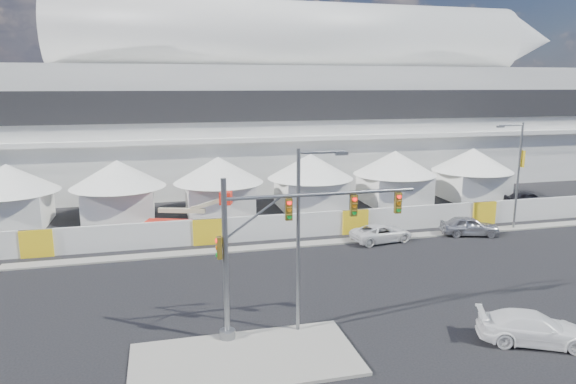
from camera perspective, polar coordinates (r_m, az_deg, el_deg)
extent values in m
plane|color=black|center=(28.03, 6.72, -13.62)|extent=(160.00, 160.00, 0.00)
cube|color=gray|center=(24.01, -4.78, -18.01)|extent=(10.00, 5.00, 0.15)
cube|color=gray|center=(47.94, 24.11, -3.64)|extent=(80.00, 1.20, 0.12)
cube|color=silver|center=(67.99, 0.61, 7.64)|extent=(80.00, 24.00, 14.00)
cube|color=black|center=(56.18, 3.81, 9.58)|extent=(68.00, 0.30, 3.20)
cube|color=silver|center=(56.19, 3.84, 6.00)|extent=(72.00, 0.80, 0.50)
cylinder|color=silver|center=(66.12, 1.09, 16.87)|extent=(57.60, 8.40, 8.40)
cylinder|color=silver|center=(66.63, 2.82, 16.45)|extent=(51.60, 6.80, 6.80)
cylinder|color=silver|center=(67.20, 4.52, 16.03)|extent=(45.60, 5.20, 5.20)
cone|color=silver|center=(81.11, 24.93, 15.04)|extent=(8.00, 7.60, 7.60)
cube|color=white|center=(50.38, -28.45, -1.64)|extent=(6.00, 6.00, 3.00)
cone|color=white|center=(49.89, -28.76, 1.38)|extent=(8.40, 8.40, 2.40)
cube|color=white|center=(48.88, -18.20, -1.16)|extent=(6.00, 6.00, 3.00)
cone|color=white|center=(48.37, -18.41, 1.95)|extent=(8.40, 8.40, 2.40)
cube|color=white|center=(49.01, -7.67, -0.63)|extent=(6.00, 6.00, 3.00)
cone|color=white|center=(48.50, -7.75, 2.48)|extent=(8.40, 8.40, 2.40)
cube|color=white|center=(50.76, 2.47, -0.10)|extent=(6.00, 6.00, 3.00)
cone|color=white|center=(50.27, 2.50, 2.91)|extent=(8.40, 8.40, 2.40)
cube|color=white|center=(53.97, 11.67, 0.38)|extent=(6.00, 6.00, 3.00)
cone|color=white|center=(53.51, 11.79, 3.22)|extent=(8.40, 8.40, 2.40)
cube|color=white|center=(58.41, 19.66, 0.80)|extent=(6.00, 6.00, 3.00)
cone|color=white|center=(57.99, 19.84, 3.41)|extent=(8.40, 8.40, 2.40)
cube|color=silver|center=(42.46, 7.42, -3.28)|extent=(70.00, 0.25, 2.00)
imported|color=#B1B1B6|center=(44.19, 19.51, -3.56)|extent=(3.03, 4.93, 1.57)
imported|color=silver|center=(40.71, 10.35, -4.51)|extent=(2.93, 5.16, 1.36)
imported|color=white|center=(27.63, 25.62, -13.47)|extent=(3.98, 5.50, 1.48)
imported|color=black|center=(56.95, 25.08, -0.66)|extent=(2.44, 4.75, 1.55)
cylinder|color=gray|center=(24.11, -6.96, -7.58)|extent=(0.26, 0.26, 7.76)
cylinder|color=gray|center=(25.56, -6.74, -15.39)|extent=(0.75, 0.75, 0.40)
cylinder|color=gray|center=(24.29, 3.85, -0.23)|extent=(9.33, 0.17, 0.17)
cube|color=#594714|center=(23.99, 0.08, -1.94)|extent=(0.32, 0.22, 1.05)
cube|color=#594714|center=(24.95, 7.30, -1.49)|extent=(0.32, 0.22, 1.05)
cube|color=#594714|center=(25.88, 12.11, -1.18)|extent=(0.32, 0.22, 1.05)
cube|color=#594714|center=(23.87, -7.64, -6.16)|extent=(0.22, 0.32, 1.05)
cylinder|color=gray|center=(24.59, 1.14, -5.60)|extent=(0.18, 0.18, 8.99)
cylinder|color=gray|center=(23.96, 3.72, 4.45)|extent=(2.20, 0.12, 0.12)
cube|color=gray|center=(24.30, 5.97, 4.27)|extent=(0.60, 0.25, 0.15)
cylinder|color=slate|center=(46.79, 24.20, 1.56)|extent=(0.18, 0.18, 8.98)
cylinder|color=slate|center=(45.62, 23.56, 6.82)|extent=(2.20, 0.12, 0.12)
cube|color=slate|center=(45.03, 22.54, 6.72)|extent=(0.60, 0.25, 0.15)
cube|color=yellow|center=(46.73, 24.59, 3.37)|extent=(0.03, 0.60, 1.40)
cube|color=red|center=(43.11, -13.18, -3.88)|extent=(3.97, 2.72, 1.11)
cube|color=beige|center=(42.77, -11.65, -1.90)|extent=(3.75, 1.59, 0.35)
cube|color=beige|center=(42.77, -8.71, -0.96)|extent=(2.91, 1.26, 1.23)
cube|color=red|center=(42.81, -6.84, -0.20)|extent=(1.16, 1.16, 1.01)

